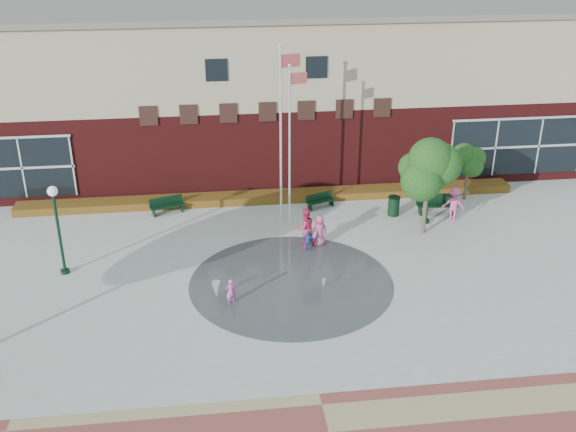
{
  "coord_description": "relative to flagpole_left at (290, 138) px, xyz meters",
  "views": [
    {
      "loc": [
        -3.11,
        -20.85,
        14.22
      ],
      "look_at": [
        0.0,
        4.0,
        2.6
      ],
      "focal_mm": 42.0,
      "sensor_mm": 36.0,
      "label": 1
    }
  ],
  "objects": [
    {
      "name": "tree_small_right",
      "position": [
        9.53,
        1.73,
        -2.0
      ],
      "size": [
        1.88,
        1.88,
        3.21
      ],
      "color": "#483D2D",
      "rests_on": "ground"
    },
    {
      "name": "bench_left",
      "position": [
        -6.02,
        1.86,
        -4.07
      ],
      "size": [
        1.77,
        1.0,
        0.86
      ],
      "rotation": [
        0.0,
        0.0,
        0.33
      ],
      "color": "black",
      "rests_on": "ground"
    },
    {
      "name": "bench_right",
      "position": [
        7.44,
        0.14,
        -4.02
      ],
      "size": [
        2.04,
        0.71,
        1.01
      ],
      "rotation": [
        0.0,
        0.0,
        -0.08
      ],
      "color": "black",
      "rests_on": "ground"
    },
    {
      "name": "adult_pink",
      "position": [
        1.02,
        -2.5,
        -3.61
      ],
      "size": [
        0.81,
        0.63,
        1.47
      ],
      "primitive_type": "imported",
      "rotation": [
        0.0,
        0.0,
        3.39
      ],
      "color": "#D24D83",
      "rests_on": "ground"
    },
    {
      "name": "lamp_left",
      "position": [
        -10.11,
        -3.74,
        -1.87
      ],
      "size": [
        0.42,
        0.42,
        3.98
      ],
      "color": "black",
      "rests_on": "ground"
    },
    {
      "name": "tree_mid",
      "position": [
        6.12,
        -1.91,
        -1.09
      ],
      "size": [
        2.66,
        2.66,
        4.48
      ],
      "color": "#483D2D",
      "rests_on": "ground"
    },
    {
      "name": "lamp_right",
      "position": [
        6.6,
        -0.81,
        -1.86
      ],
      "size": [
        0.42,
        0.42,
        4.0
      ],
      "color": "black",
      "rests_on": "ground"
    },
    {
      "name": "plaza_concrete",
      "position": [
        -0.71,
        -4.75,
        -4.35
      ],
      "size": [
        46.0,
        18.0,
        0.01
      ],
      "primitive_type": "cube",
      "color": "#A8A8A0",
      "rests_on": "ground"
    },
    {
      "name": "adult_red",
      "position": [
        0.34,
        -2.59,
        -3.41
      ],
      "size": [
        1.1,
        0.97,
        1.89
      ],
      "primitive_type": "imported",
      "rotation": [
        0.0,
        0.0,
        3.47
      ],
      "color": "#D52B59",
      "rests_on": "ground"
    },
    {
      "name": "water_jet_b",
      "position": [
        0.56,
        -6.32,
        -4.35
      ],
      "size": [
        0.17,
        0.17,
        0.39
      ],
      "primitive_type": "cone",
      "rotation": [
        3.14,
        0.0,
        0.0
      ],
      "color": "white",
      "rests_on": "ground"
    },
    {
      "name": "child_splash",
      "position": [
        -3.24,
        -7.01,
        -3.81
      ],
      "size": [
        0.46,
        0.37,
        1.08
      ],
      "primitive_type": "imported",
      "rotation": [
        0.0,
        0.0,
        3.45
      ],
      "color": "#DC57AB",
      "rests_on": "ground"
    },
    {
      "name": "library_building",
      "position": [
        -0.71,
        8.73,
        0.29
      ],
      "size": [
        44.4,
        10.4,
        9.2
      ],
      "color": "#511314",
      "rests_on": "ground"
    },
    {
      "name": "flower_bed",
      "position": [
        -0.71,
        2.85,
        -4.35
      ],
      "size": [
        26.0,
        1.2,
        0.4
      ],
      "primitive_type": "cube",
      "color": "#A4210D",
      "rests_on": "ground"
    },
    {
      "name": "splash_pad",
      "position": [
        -0.71,
        -5.75,
        -4.35
      ],
      "size": [
        8.4,
        8.4,
        0.01
      ],
      "primitive_type": "cylinder",
      "color": "#383A3D",
      "rests_on": "ground"
    },
    {
      "name": "flagpole_right",
      "position": [
        -0.34,
        0.56,
        0.45
      ],
      "size": [
        1.03,
        0.37,
        8.6
      ],
      "rotation": [
        0.0,
        0.0,
        0.29
      ],
      "color": "white",
      "rests_on": "ground"
    },
    {
      "name": "flagpole_left",
      "position": [
        0.0,
        0.0,
        0.0
      ],
      "size": [
        0.89,
        0.3,
        7.81
      ],
      "rotation": [
        0.0,
        0.0,
        0.26
      ],
      "color": "white",
      "rests_on": "ground"
    },
    {
      "name": "trash_can",
      "position": [
        5.25,
        0.25,
        -3.84
      ],
      "size": [
        0.61,
        0.61,
        1.01
      ],
      "color": "black",
      "rests_on": "ground"
    },
    {
      "name": "child_blue",
      "position": [
        0.41,
        -3.01,
        -3.85
      ],
      "size": [
        0.64,
        0.41,
        1.0
      ],
      "primitive_type": "imported",
      "rotation": [
        0.0,
        0.0,
        2.84
      ],
      "color": "#355CB8",
      "rests_on": "ground"
    },
    {
      "name": "bench_mid",
      "position": [
        1.78,
        1.58,
        -4.1
      ],
      "size": [
        1.59,
        0.96,
        0.77
      ],
      "rotation": [
        0.0,
        0.0,
        0.38
      ],
      "color": "black",
      "rests_on": "ground"
    },
    {
      "name": "water_jet_a",
      "position": [
        -3.79,
        -6.52,
        -4.35
      ],
      "size": [
        0.36,
        0.36,
        0.7
      ],
      "primitive_type": "cone",
      "rotation": [
        3.14,
        0.0,
        0.0
      ],
      "color": "white",
      "rests_on": "ground"
    },
    {
      "name": "ground",
      "position": [
        -0.71,
        -8.75,
        -4.35
      ],
      "size": [
        120.0,
        120.0,
        0.0
      ],
      "primitive_type": "plane",
      "color": "#666056",
      "rests_on": "ground"
    },
    {
      "name": "person_bench",
      "position": [
        8.02,
        -0.63,
        -3.5
      ],
      "size": [
        1.24,
        0.95,
        1.7
      ],
      "primitive_type": "imported",
      "rotation": [
        0.0,
        0.0,
        2.81
      ],
      "color": "#DD5496",
      "rests_on": "ground"
    }
  ]
}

